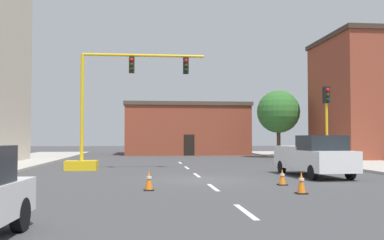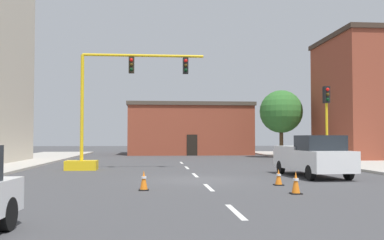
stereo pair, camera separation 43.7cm
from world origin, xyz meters
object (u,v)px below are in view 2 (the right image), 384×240
traffic_signal_gantry (99,133)px  traffic_cone_roadside_b (279,177)px  traffic_cone_roadside_a (296,183)px  tree_right_far (281,112)px  traffic_cone_roadside_c (144,180)px  traffic_light_pole_right (327,109)px  pickup_truck_white (313,156)px

traffic_signal_gantry → traffic_cone_roadside_b: (8.12, -9.05, -1.86)m
traffic_signal_gantry → traffic_cone_roadside_a: traffic_signal_gantry is taller
traffic_cone_roadside_b → tree_right_far: bearing=73.4°
traffic_cone_roadside_a → traffic_cone_roadside_c: traffic_cone_roadside_a is taller
traffic_light_pole_right → traffic_cone_roadside_c: bearing=-140.4°
traffic_signal_gantry → traffic_light_pole_right: bearing=-8.4°
tree_right_far → traffic_cone_roadside_c: 28.31m
traffic_light_pole_right → tree_right_far: size_ratio=0.75×
pickup_truck_white → traffic_cone_roadside_a: 6.99m
traffic_signal_gantry → traffic_cone_roadside_c: 10.84m
pickup_truck_white → traffic_light_pole_right: bearing=58.7°
traffic_light_pole_right → tree_right_far: bearing=82.3°
traffic_signal_gantry → traffic_cone_roadside_b: traffic_signal_gantry is taller
traffic_light_pole_right → traffic_cone_roadside_b: size_ratio=7.45×
traffic_signal_gantry → traffic_cone_roadside_b: 12.31m
traffic_signal_gantry → traffic_cone_roadside_c: bearing=-74.5°
pickup_truck_white → traffic_cone_roadside_a: bearing=-114.6°
traffic_light_pole_right → traffic_cone_roadside_a: (-5.05, -9.86, -3.15)m
pickup_truck_white → traffic_cone_roadside_a: size_ratio=7.26×
pickup_truck_white → traffic_signal_gantry: bearing=153.4°
pickup_truck_white → traffic_cone_roadside_c: pickup_truck_white is taller
traffic_cone_roadside_a → traffic_cone_roadside_b: size_ratio=1.18×
traffic_light_pole_right → traffic_cone_roadside_c: 13.53m
traffic_light_pole_right → traffic_cone_roadside_a: bearing=-117.1°
traffic_signal_gantry → traffic_cone_roadside_c: size_ratio=11.12×
tree_right_far → traffic_cone_roadside_b: size_ratio=9.91×
traffic_signal_gantry → traffic_light_pole_right: traffic_signal_gantry is taller
traffic_light_pole_right → pickup_truck_white: bearing=-121.3°
tree_right_far → pickup_truck_white: tree_right_far is taller
traffic_light_pole_right → traffic_cone_roadside_b: (-4.86, -7.14, -3.21)m
traffic_light_pole_right → traffic_cone_roadside_b: bearing=-124.3°
traffic_light_pole_right → pickup_truck_white: (-2.15, -3.52, -2.55)m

